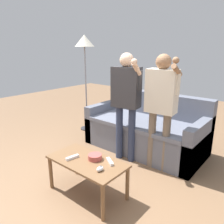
% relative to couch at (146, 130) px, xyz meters
% --- Properties ---
extents(ground_plane, '(12.00, 12.00, 0.00)m').
position_rel_couch_xyz_m(ground_plane, '(0.11, -1.47, -0.32)').
color(ground_plane, brown).
extents(couch, '(1.93, 0.96, 0.91)m').
position_rel_couch_xyz_m(couch, '(0.00, 0.00, 0.00)').
color(couch, slate).
rests_on(couch, ground).
extents(coffee_table, '(0.92, 0.48, 0.43)m').
position_rel_couch_xyz_m(coffee_table, '(0.13, -1.52, 0.05)').
color(coffee_table, brown).
rests_on(coffee_table, ground).
extents(snack_bowl, '(0.16, 0.16, 0.06)m').
position_rel_couch_xyz_m(snack_bowl, '(0.19, -1.44, 0.15)').
color(snack_bowl, '#B24C47').
rests_on(snack_bowl, coffee_table).
extents(game_remote_nunchuk, '(0.06, 0.09, 0.05)m').
position_rel_couch_xyz_m(game_remote_nunchuk, '(0.40, -1.59, 0.14)').
color(game_remote_nunchuk, white).
rests_on(game_remote_nunchuk, coffee_table).
extents(floor_lamp, '(0.38, 0.38, 1.90)m').
position_rel_couch_xyz_m(floor_lamp, '(-1.45, 0.01, 1.36)').
color(floor_lamp, '#2D2D33').
rests_on(floor_lamp, ground).
extents(player_center, '(0.50, 0.32, 1.60)m').
position_rel_couch_xyz_m(player_center, '(-0.04, -0.55, 0.69)').
color(player_center, '#2D3856').
rests_on(player_center, ground).
extents(player_right, '(0.48, 0.30, 1.59)m').
position_rel_couch_xyz_m(player_right, '(0.48, -0.48, 0.68)').
color(player_right, '#756656').
rests_on(player_right, ground).
extents(game_remote_wand_near, '(0.15, 0.11, 0.03)m').
position_rel_couch_xyz_m(game_remote_wand_near, '(0.37, -1.39, 0.13)').
color(game_remote_wand_near, white).
rests_on(game_remote_wand_near, coffee_table).
extents(game_remote_wand_far, '(0.06, 0.17, 0.03)m').
position_rel_couch_xyz_m(game_remote_wand_far, '(-0.03, -1.60, 0.13)').
color(game_remote_wand_far, white).
rests_on(game_remote_wand_far, coffee_table).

